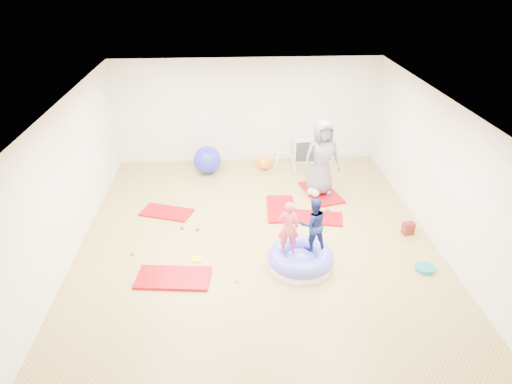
{
  "coord_description": "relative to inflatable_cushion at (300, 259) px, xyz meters",
  "views": [
    {
      "loc": [
        -0.51,
        -7.73,
        5.12
      ],
      "look_at": [
        0.0,
        0.3,
        0.9
      ],
      "focal_mm": 32.0,
      "sensor_mm": 36.0,
      "label": 1
    }
  ],
  "objects": [
    {
      "name": "gym_mat_front_left",
      "position": [
        -2.3,
        -0.26,
        -0.12
      ],
      "size": [
        1.36,
        0.78,
        0.05
      ],
      "primitive_type": "cube",
      "rotation": [
        0.0,
        0.0,
        -0.11
      ],
      "color": "#D20800",
      "rests_on": "ground"
    },
    {
      "name": "cube_shelf",
      "position": [
        0.84,
        4.75,
        0.18
      ],
      "size": [
        0.65,
        0.32,
        0.65
      ],
      "color": "white",
      "rests_on": "ground"
    },
    {
      "name": "exercise_ball_orange",
      "position": [
        -0.32,
        4.28,
        0.04
      ],
      "size": [
        0.37,
        0.37,
        0.37
      ],
      "primitive_type": "sphere",
      "color": "orange",
      "rests_on": "ground"
    },
    {
      "name": "ball_pit_balls",
      "position": [
        -1.29,
        1.04,
        -0.12
      ],
      "size": [
        4.13,
        3.13,
        0.06
      ],
      "color": "red",
      "rests_on": "ground"
    },
    {
      "name": "gym_mat_center_back",
      "position": [
        -0.13,
        2.07,
        -0.12
      ],
      "size": [
        0.67,
        1.24,
        0.05
      ],
      "primitive_type": "cube",
      "rotation": [
        0.0,
        0.0,
        1.52
      ],
      "color": "#D20800",
      "rests_on": "ground"
    },
    {
      "name": "gym_mat_right",
      "position": [
        0.6,
        1.64,
        -0.13
      ],
      "size": [
        1.21,
        0.78,
        0.05
      ],
      "primitive_type": "cube",
      "rotation": [
        0.0,
        0.0,
        -0.2
      ],
      "color": "#D20800",
      "rests_on": "ground"
    },
    {
      "name": "child_pink",
      "position": [
        -0.25,
        0.02,
        0.72
      ],
      "size": [
        0.39,
        0.26,
        1.04
      ],
      "primitive_type": "imported",
      "rotation": [
        0.0,
        0.0,
        3.18
      ],
      "color": "#E74155",
      "rests_on": "inflatable_cushion"
    },
    {
      "name": "backpack",
      "position": [
        2.36,
        0.92,
        -0.02
      ],
      "size": [
        0.25,
        0.19,
        0.27
      ],
      "primitive_type": "cube",
      "rotation": [
        0.0,
        0.0,
        0.21
      ],
      "color": "red",
      "rests_on": "ground"
    },
    {
      "name": "inflatable_cushion",
      "position": [
        0.0,
        0.0,
        0.0
      ],
      "size": [
        1.22,
        1.22,
        0.38
      ],
      "rotation": [
        0.0,
        0.0,
        0.01
      ],
      "color": "white",
      "rests_on": "ground"
    },
    {
      "name": "exercise_ball_blue",
      "position": [
        -1.82,
        4.15,
        0.21
      ],
      "size": [
        0.73,
        0.73,
        0.73
      ],
      "primitive_type": "sphere",
      "color": "#262ABC",
      "rests_on": "ground"
    },
    {
      "name": "child_navy",
      "position": [
        0.22,
        0.1,
        0.72
      ],
      "size": [
        0.54,
        0.45,
        1.04
      ],
      "primitive_type": "imported",
      "rotation": [
        0.0,
        0.0,
        3.25
      ],
      "color": "navy",
      "rests_on": "inflatable_cushion"
    },
    {
      "name": "room",
      "position": [
        -0.74,
        0.96,
        1.25
      ],
      "size": [
        7.01,
        8.01,
        2.81
      ],
      "color": "tan",
      "rests_on": "ground"
    },
    {
      "name": "infant",
      "position": [
        0.73,
        2.6,
        0.01
      ],
      "size": [
        0.34,
        0.35,
        0.2
      ],
      "color": "#93B2DD",
      "rests_on": "gym_mat_rear_right"
    },
    {
      "name": "infant_play_gym",
      "position": [
        0.2,
        4.26,
        0.17
      ],
      "size": [
        0.63,
        0.59,
        0.48
      ],
      "rotation": [
        0.0,
        0.0,
        -0.06
      ],
      "color": "white",
      "rests_on": "ground"
    },
    {
      "name": "yellow_toy",
      "position": [
        -1.92,
        0.29,
        -0.13
      ],
      "size": [
        0.21,
        0.21,
        0.03
      ],
      "primitive_type": "cylinder",
      "color": "#FEEA06",
      "rests_on": "ground"
    },
    {
      "name": "adult_caregiver",
      "position": [
        0.88,
        2.78,
        0.8
      ],
      "size": [
        0.95,
        0.71,
        1.78
      ],
      "primitive_type": "imported",
      "rotation": [
        0.0,
        0.0,
        0.17
      ],
      "color": "slate",
      "rests_on": "gym_mat_rear_right"
    },
    {
      "name": "gym_mat_rear_right",
      "position": [
        0.93,
        2.8,
        -0.12
      ],
      "size": [
        0.95,
        1.4,
        0.05
      ],
      "primitive_type": "cube",
      "rotation": [
        0.0,
        0.0,
        1.83
      ],
      "color": "#D20800",
      "rests_on": "ground"
    },
    {
      "name": "gym_mat_mid_left",
      "position": [
        -2.67,
        2.08,
        -0.13
      ],
      "size": [
        1.22,
        0.88,
        0.05
      ],
      "primitive_type": "cube",
      "rotation": [
        0.0,
        0.0,
        -0.33
      ],
      "color": "#D20800",
      "rests_on": "ground"
    },
    {
      "name": "balance_disc",
      "position": [
        2.25,
        -0.28,
        -0.11
      ],
      "size": [
        0.35,
        0.35,
        0.08
      ],
      "primitive_type": "cylinder",
      "color": "#13777D",
      "rests_on": "ground"
    }
  ]
}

